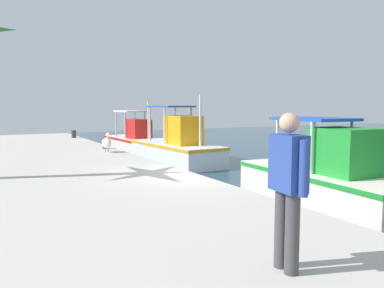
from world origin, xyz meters
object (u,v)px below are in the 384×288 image
(pelican, at_px, (107,142))
(mooring_bollard_second, at_px, (106,144))
(fishing_boat_second, at_px, (177,147))
(fisherman_standing, at_px, (288,184))
(fishing_boat_third, at_px, (327,178))
(mooring_bollard_nearest, at_px, (74,134))
(fishing_boat_nearest, at_px, (134,140))

(pelican, height_order, mooring_bollard_second, pelican)
(fishing_boat_second, bearing_deg, fisherman_standing, -21.15)
(fishing_boat_third, distance_m, fisherman_standing, 6.76)
(mooring_bollard_nearest, distance_m, mooring_bollard_second, 6.63)
(fisherman_standing, height_order, mooring_bollard_second, fisherman_standing)
(fishing_boat_third, relative_size, mooring_bollard_nearest, 12.38)
(pelican, height_order, fisherman_standing, fisherman_standing)
(fishing_boat_second, height_order, pelican, fishing_boat_second)
(fisherman_standing, bearing_deg, mooring_bollard_nearest, 175.09)
(fishing_boat_second, relative_size, fisherman_standing, 3.25)
(mooring_bollard_second, bearing_deg, fishing_boat_third, 21.29)
(fishing_boat_third, xyz_separation_m, mooring_bollard_second, (-9.07, -3.54, 0.31))
(fishing_boat_third, bearing_deg, fishing_boat_nearest, -178.83)
(fishing_boat_second, height_order, mooring_bollard_nearest, fishing_boat_second)
(fishing_boat_nearest, height_order, mooring_bollard_nearest, fishing_boat_nearest)
(fishing_boat_third, height_order, pelican, fishing_boat_third)
(fishing_boat_nearest, height_order, mooring_bollard_second, fishing_boat_nearest)
(pelican, distance_m, mooring_bollard_nearest, 7.94)
(fishing_boat_third, xyz_separation_m, mooring_bollard_nearest, (-15.70, -3.54, 0.33))
(fisherman_standing, bearing_deg, mooring_bollard_second, 172.65)
(fishing_boat_third, relative_size, mooring_bollard_second, 13.38)
(fisherman_standing, xyz_separation_m, mooring_bollard_second, (-13.20, 1.70, -0.79))
(mooring_bollard_second, bearing_deg, fisherman_standing, -7.35)
(fishing_boat_nearest, xyz_separation_m, mooring_bollard_nearest, (-1.37, -3.24, 0.39))
(fishing_boat_second, xyz_separation_m, mooring_bollard_second, (-0.48, -3.22, 0.27))
(mooring_bollard_nearest, bearing_deg, fisherman_standing, -4.91)
(fishing_boat_nearest, xyz_separation_m, pelican, (6.56, -3.56, 0.57))
(fishing_boat_nearest, distance_m, fishing_boat_second, 5.74)
(fishing_boat_third, height_order, fisherman_standing, fishing_boat_third)
(pelican, bearing_deg, mooring_bollard_nearest, 177.69)
(fishing_boat_second, bearing_deg, mooring_bollard_second, -98.45)
(fishing_boat_second, relative_size, fishing_boat_third, 1.06)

